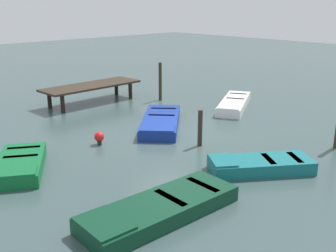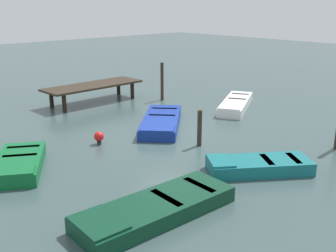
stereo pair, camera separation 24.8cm
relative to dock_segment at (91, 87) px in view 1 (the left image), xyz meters
name	(u,v)px [view 1 (the left image)]	position (x,y,z in m)	size (l,w,h in m)	color
ground_plane	(168,135)	(-0.77, -6.47, -0.84)	(80.00, 80.00, 0.00)	#384C4C
dock_segment	(91,87)	(0.00, 0.00, 0.00)	(5.21, 1.86, 0.95)	#33281E
rowboat_teal	(260,165)	(-1.21, -11.00, -0.62)	(3.21, 2.76, 0.46)	#14666B
rowboat_blue	(161,122)	(-0.25, -5.49, -0.62)	(4.01, 3.85, 0.46)	navy
rowboat_dark_green	(160,209)	(-5.28, -10.88, -0.62)	(4.16, 1.61, 0.46)	#0C3823
rowboat_green	(20,164)	(-6.51, -5.90, -0.62)	(2.65, 3.17, 0.46)	#0F602D
rowboat_white	(234,104)	(4.45, -5.70, -0.62)	(4.19, 3.01, 0.46)	silver
mooring_piling_far_right	(200,128)	(-0.81, -8.17, -0.17)	(0.17, 0.17, 1.33)	#33281E
mooring_piling_near_left	(160,82)	(2.94, -2.00, 0.16)	(0.16, 0.16, 1.99)	#33281E
marker_buoy	(99,137)	(-3.38, -5.58, -0.55)	(0.36, 0.36, 0.48)	#262626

